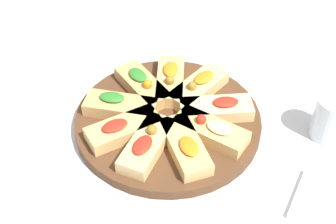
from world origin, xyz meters
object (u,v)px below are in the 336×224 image
object	(u,v)px
serving_board	(168,121)
water_glass	(331,118)
napkin_stack	(323,203)
plate_right	(11,65)

from	to	relation	value
serving_board	water_glass	xyz separation A→B (m)	(0.02, -0.32, 0.04)
water_glass	napkin_stack	distance (m)	0.18
plate_right	napkin_stack	size ratio (longest dim) A/B	1.80
plate_right	water_glass	xyz separation A→B (m)	(-0.11, -0.71, 0.04)
plate_right	water_glass	distance (m)	0.72
water_glass	plate_right	bearing A→B (deg)	81.61
serving_board	plate_right	world-z (taller)	serving_board
serving_board	water_glass	size ratio (longest dim) A/B	4.08
plate_right	napkin_stack	world-z (taller)	plate_right
serving_board	plate_right	bearing A→B (deg)	71.90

